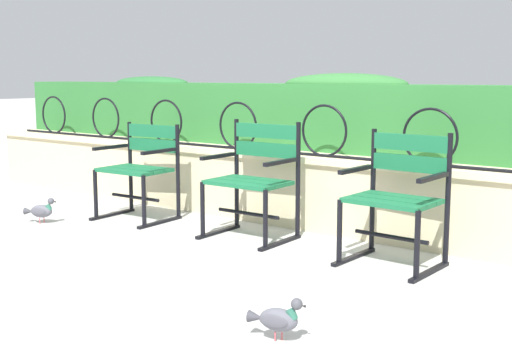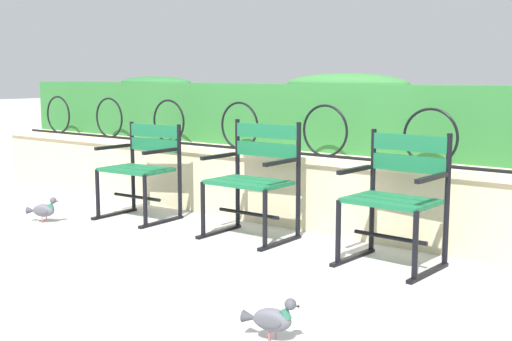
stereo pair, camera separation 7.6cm
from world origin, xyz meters
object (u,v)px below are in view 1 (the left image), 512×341
Objects in this scene: park_chair_left at (141,167)px; park_chair_centre at (254,177)px; pigeon_far_side at (278,318)px; park_chair_right at (398,195)px; pigeon_near_chairs at (41,210)px.

park_chair_centre reaches higher than park_chair_left.
park_chair_left is 2.88× the size of pigeon_far_side.
park_chair_centre is 3.12× the size of pigeon_far_side.
park_chair_right is (1.21, -0.01, -0.01)m from park_chair_centre.
park_chair_left is 2.97m from pigeon_far_side.
pigeon_near_chairs is 0.95× the size of pigeon_far_side.
pigeon_far_side is at bearing -30.30° from park_chair_left.
pigeon_far_side is (1.34, -1.56, -0.36)m from park_chair_centre.
park_chair_centre is (1.21, 0.07, 0.02)m from park_chair_left.
park_chair_left is at bearing -178.72° from park_chair_right.
park_chair_left is 0.92× the size of park_chair_centre.
pigeon_far_side is (0.14, -1.54, -0.36)m from park_chair_right.
park_chair_centre is at bearing 22.84° from pigeon_near_chairs.
pigeon_near_chairs is at bearing 164.95° from pigeon_far_side.
park_chair_centre is 3.30× the size of pigeon_near_chairs.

